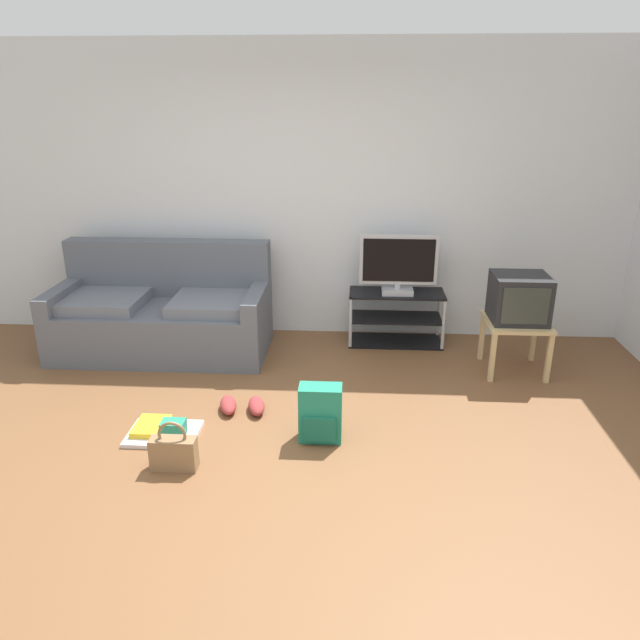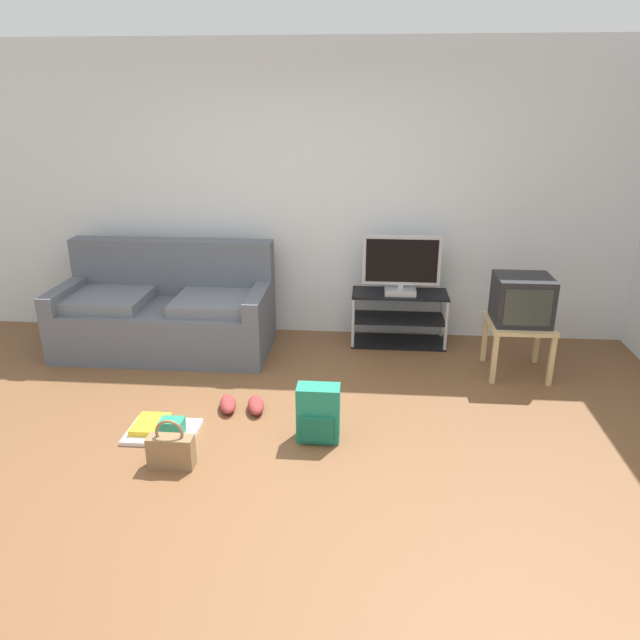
% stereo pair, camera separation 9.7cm
% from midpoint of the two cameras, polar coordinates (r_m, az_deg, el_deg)
% --- Properties ---
extents(ground_plane, '(9.00, 9.80, 0.02)m').
position_cam_midpoint_polar(ground_plane, '(3.92, -3.62, -14.04)').
color(ground_plane, brown).
extents(wall_back, '(9.00, 0.10, 2.70)m').
position_cam_midpoint_polar(wall_back, '(5.73, -0.37, 11.84)').
color(wall_back, silver).
rests_on(wall_back, ground_plane).
extents(couch, '(1.90, 0.89, 0.96)m').
position_cam_midpoint_polar(couch, '(5.67, -13.88, 0.68)').
color(couch, '#565B66').
rests_on(couch, ground_plane).
extents(tv_stand, '(0.88, 0.38, 0.50)m').
position_cam_midpoint_polar(tv_stand, '(5.70, 7.96, 0.17)').
color(tv_stand, black).
rests_on(tv_stand, ground_plane).
extents(flat_tv, '(0.70, 0.22, 0.54)m').
position_cam_midpoint_polar(flat_tv, '(5.52, 8.23, 5.14)').
color(flat_tv, '#B2B2B7').
rests_on(flat_tv, tv_stand).
extents(side_table, '(0.51, 0.51, 0.45)m').
position_cam_midpoint_polar(side_table, '(5.28, 18.84, -0.96)').
color(side_table, tan).
rests_on(side_table, ground_plane).
extents(crt_tv, '(0.45, 0.42, 0.39)m').
position_cam_midpoint_polar(crt_tv, '(5.20, 19.13, 1.84)').
color(crt_tv, '#232326').
rests_on(crt_tv, side_table).
extents(backpack, '(0.29, 0.23, 0.40)m').
position_cam_midpoint_polar(backpack, '(4.11, 0.52, -8.88)').
color(backpack, '#238466').
rests_on(backpack, ground_plane).
extents(handbag, '(0.29, 0.11, 0.33)m').
position_cam_midpoint_polar(handbag, '(3.97, -13.26, -11.92)').
color(handbag, olive).
rests_on(handbag, ground_plane).
extents(sneakers_pair, '(0.39, 0.29, 0.09)m').
position_cam_midpoint_polar(sneakers_pair, '(4.57, -6.82, -7.96)').
color(sneakers_pair, '#993333').
rests_on(sneakers_pair, ground_plane).
extents(floor_tray, '(0.48, 0.36, 0.14)m').
position_cam_midpoint_polar(floor_tray, '(4.37, -14.17, -9.98)').
color(floor_tray, silver).
rests_on(floor_tray, ground_plane).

